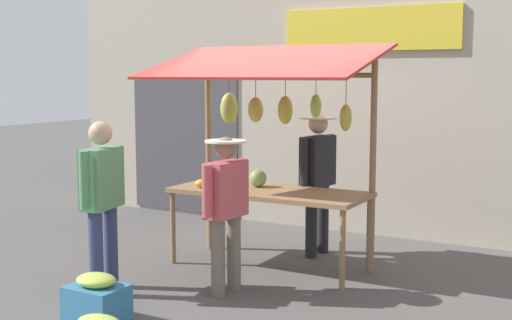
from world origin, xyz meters
name	(u,v)px	position (x,y,z in m)	size (l,w,h in m)	color
ground_plane	(269,267)	(0.00, 0.00, 0.00)	(40.00, 40.00, 0.00)	#514F4C
street_backdrop	(341,108)	(0.05, -2.20, 1.70)	(9.00, 0.30, 3.40)	#B2A893
market_stall	(268,130)	(0.03, -0.04, 1.55)	(2.50, 1.46, 2.50)	olive
vendor_with_sunhat	(318,172)	(-0.25, -0.75, 1.01)	(0.44, 0.71, 1.70)	#232328
shopper_in_striped_shirt	(226,203)	(-0.07, 1.03, 0.91)	(0.40, 0.67, 1.56)	#726656
shopper_with_shopping_bag	(102,193)	(1.03, 1.57, 1.00)	(0.31, 0.71, 1.71)	navy
produce_crate_side	(97,300)	(0.50, 2.27, 0.20)	(0.50, 0.40, 0.44)	teal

